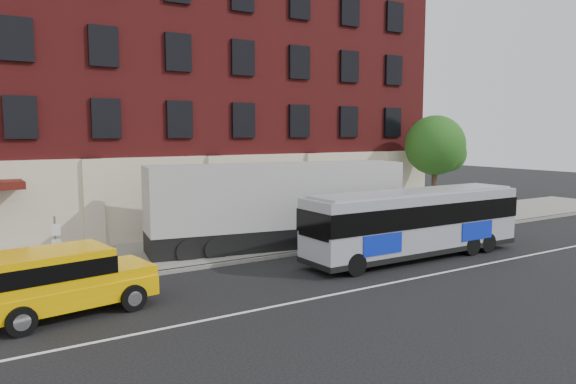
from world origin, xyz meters
TOP-DOWN VIEW (x-y plane):
  - ground at (0.00, 0.00)m, footprint 120.00×120.00m
  - sidewalk at (0.00, 9.00)m, footprint 60.00×6.00m
  - kerb at (0.00, 6.00)m, footprint 60.00×0.25m
  - lane_line at (0.00, 0.50)m, footprint 60.00×0.12m
  - building at (-0.01, 16.92)m, footprint 30.00×12.10m
  - sign_pole at (-8.50, 6.15)m, footprint 0.30×0.20m
  - street_tree at (13.54, 9.48)m, footprint 3.60×3.60m
  - city_bus at (5.16, 2.88)m, footprint 10.55×2.31m
  - yellow_suv at (-8.92, 3.16)m, footprint 5.25×2.79m
  - shipping_container at (1.17, 7.50)m, footprint 11.99×4.39m

SIDE VIEW (x-z plane):
  - ground at x=0.00m, z-range 0.00..0.00m
  - lane_line at x=0.00m, z-range 0.00..0.01m
  - sidewalk at x=0.00m, z-range 0.00..0.15m
  - kerb at x=0.00m, z-range 0.00..0.15m
  - yellow_suv at x=-8.92m, z-range 0.14..2.10m
  - sign_pole at x=-8.50m, z-range 0.20..2.70m
  - city_bus at x=5.16m, z-range 0.15..3.04m
  - shipping_container at x=1.17m, z-range -0.02..3.90m
  - street_tree at x=13.54m, z-range 1.31..7.51m
  - building at x=-0.01m, z-range 0.08..15.08m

